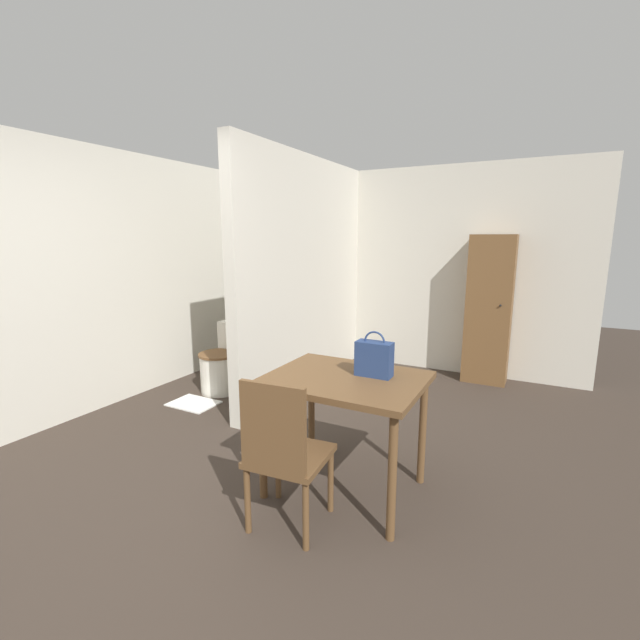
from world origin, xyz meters
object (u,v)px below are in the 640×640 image
(dining_table, at_px, (345,392))
(handbag, at_px, (374,358))
(wooden_cabinet, at_px, (489,310))
(toilet, at_px, (222,364))
(wooden_chair, at_px, (284,451))

(dining_table, xyz_separation_m, handbag, (0.15, 0.10, 0.22))
(dining_table, relative_size, handbag, 3.32)
(handbag, height_order, wooden_cabinet, wooden_cabinet)
(toilet, xyz_separation_m, wooden_cabinet, (2.51, 1.67, 0.55))
(toilet, height_order, handbag, handbag)
(dining_table, xyz_separation_m, toilet, (-1.97, 1.10, -0.40))
(wooden_chair, relative_size, wooden_cabinet, 0.54)
(dining_table, distance_m, handbag, 0.28)
(toilet, bearing_deg, handbag, -25.25)
(wooden_cabinet, bearing_deg, wooden_chair, -101.60)
(wooden_chair, distance_m, wooden_cabinet, 3.38)
(handbag, relative_size, wooden_cabinet, 0.17)
(toilet, bearing_deg, wooden_cabinet, 33.69)
(handbag, xyz_separation_m, wooden_cabinet, (0.39, 2.67, -0.06))
(dining_table, distance_m, wooden_cabinet, 2.83)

